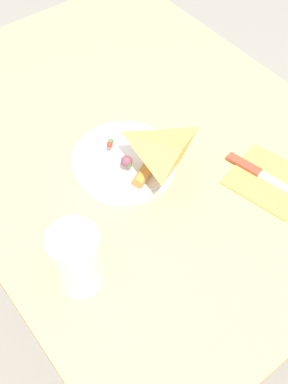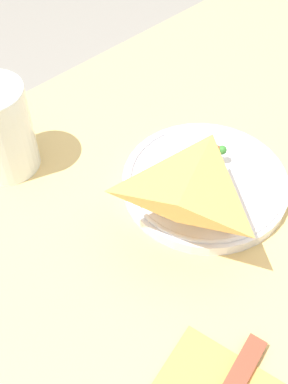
{
  "view_description": "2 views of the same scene",
  "coord_description": "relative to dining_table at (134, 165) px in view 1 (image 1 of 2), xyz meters",
  "views": [
    {
      "loc": [
        0.6,
        -0.43,
        1.47
      ],
      "look_at": [
        0.16,
        -0.1,
        0.75
      ],
      "focal_mm": 45.0,
      "sensor_mm": 36.0,
      "label": 1
    },
    {
      "loc": [
        0.4,
        0.18,
        1.19
      ],
      "look_at": [
        0.15,
        -0.08,
        0.76
      ],
      "focal_mm": 45.0,
      "sensor_mm": 36.0,
      "label": 2
    }
  ],
  "objects": [
    {
      "name": "ground_plane",
      "position": [
        0.0,
        0.0,
        -0.61
      ],
      "size": [
        6.0,
        6.0,
        0.0
      ],
      "primitive_type": "plane",
      "color": "gray"
    },
    {
      "name": "milk_glass",
      "position": [
        0.22,
        -0.28,
        0.16
      ],
      "size": [
        0.09,
        0.09,
        0.13
      ],
      "color": "white",
      "rests_on": "dining_table"
    },
    {
      "name": "dining_table",
      "position": [
        0.0,
        0.0,
        0.0
      ],
      "size": [
        1.08,
        0.79,
        0.71
      ],
      "color": "#DBB770",
      "rests_on": "ground_plane"
    },
    {
      "name": "napkin_folded",
      "position": [
        0.27,
        0.14,
        0.11
      ],
      "size": [
        0.18,
        0.17,
        0.0
      ],
      "rotation": [
        0.0,
        0.0,
        0.23
      ],
      "color": "#E59E4C",
      "rests_on": "dining_table"
    },
    {
      "name": "plate_pizza",
      "position": [
        0.06,
        -0.07,
        0.12
      ],
      "size": [
        0.22,
        0.22,
        0.05
      ],
      "color": "white",
      "rests_on": "dining_table"
    },
    {
      "name": "butter_knife",
      "position": [
        0.26,
        0.14,
        0.11
      ],
      "size": [
        0.2,
        0.06,
        0.01
      ],
      "rotation": [
        0.0,
        0.0,
        0.23
      ],
      "color": "#99422D",
      "rests_on": "napkin_folded"
    }
  ]
}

